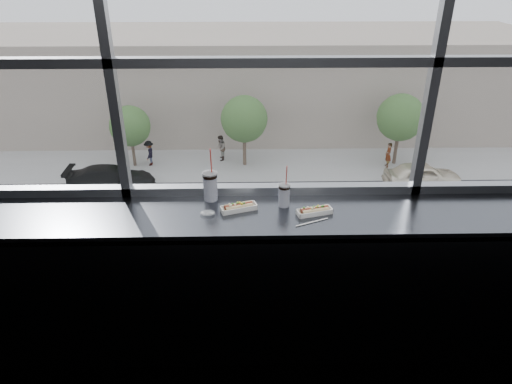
{
  "coord_description": "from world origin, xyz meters",
  "views": [
    {
      "loc": [
        -0.17,
        -1.33,
        2.56
      ],
      "look_at": [
        -0.11,
        1.23,
        1.25
      ],
      "focal_mm": 32.0,
      "sensor_mm": 36.0,
      "label": 1
    }
  ],
  "objects_px": {
    "car_near_c": "(236,245)",
    "tree_center": "(244,119)",
    "hotdog_tray_right": "(314,211)",
    "car_far_c": "(423,171)",
    "hotdog_tray_left": "(239,207)",
    "tree_right": "(400,118)",
    "soda_cup_left": "(210,185)",
    "car_near_b": "(74,245)",
    "tree_left": "(130,126)",
    "pedestrian_d": "(388,153)",
    "pedestrian_a": "(149,151)",
    "car_far_a": "(110,175)",
    "pedestrian_b": "(220,146)",
    "soda_cup_right": "(284,194)",
    "car_near_d": "(403,243)",
    "loose_straw": "(312,222)",
    "wrapper": "(208,213)"
  },
  "relations": [
    {
      "from": "soda_cup_left",
      "to": "pedestrian_d",
      "type": "bearing_deg",
      "value": 69.25
    },
    {
      "from": "pedestrian_b",
      "to": "tree_right",
      "type": "bearing_deg",
      "value": 86.05
    },
    {
      "from": "pedestrian_b",
      "to": "tree_center",
      "type": "bearing_deg",
      "value": 63.71
    },
    {
      "from": "soda_cup_left",
      "to": "loose_straw",
      "type": "height_order",
      "value": "soda_cup_left"
    },
    {
      "from": "hotdog_tray_left",
      "to": "pedestrian_b",
      "type": "height_order",
      "value": "hotdog_tray_left"
    },
    {
      "from": "car_near_d",
      "to": "pedestrian_d",
      "type": "xyz_separation_m",
      "value": [
        2.47,
        11.42,
        0.13
      ]
    },
    {
      "from": "car_near_d",
      "to": "car_far_c",
      "type": "bearing_deg",
      "value": -24.56
    },
    {
      "from": "tree_left",
      "to": "soda_cup_right",
      "type": "bearing_deg",
      "value": -73.26
    },
    {
      "from": "hotdog_tray_left",
      "to": "tree_left",
      "type": "distance_m",
      "value": 30.77
    },
    {
      "from": "loose_straw",
      "to": "car_near_c",
      "type": "xyz_separation_m",
      "value": [
        -1.02,
        16.41,
        -11.13
      ]
    },
    {
      "from": "car_far_c",
      "to": "soda_cup_left",
      "type": "bearing_deg",
      "value": 151.01
    },
    {
      "from": "car_near_c",
      "to": "tree_left",
      "type": "distance_m",
      "value": 14.36
    },
    {
      "from": "hotdog_tray_left",
      "to": "tree_left",
      "type": "bearing_deg",
      "value": 87.46
    },
    {
      "from": "car_near_d",
      "to": "car_far_c",
      "type": "distance_m",
      "value": 8.85
    },
    {
      "from": "tree_center",
      "to": "soda_cup_left",
      "type": "bearing_deg",
      "value": -90.12
    },
    {
      "from": "car_near_c",
      "to": "car_near_b",
      "type": "distance_m",
      "value": 7.91
    },
    {
      "from": "loose_straw",
      "to": "car_near_d",
      "type": "height_order",
      "value": "loose_straw"
    },
    {
      "from": "car_far_a",
      "to": "tree_right",
      "type": "xyz_separation_m",
      "value": [
        19.7,
        4.0,
        2.41
      ]
    },
    {
      "from": "pedestrian_d",
      "to": "car_far_c",
      "type": "bearing_deg",
      "value": 21.0
    },
    {
      "from": "car_far_a",
      "to": "tree_center",
      "type": "height_order",
      "value": "tree_center"
    },
    {
      "from": "wrapper",
      "to": "tree_center",
      "type": "bearing_deg",
      "value": 89.86
    },
    {
      "from": "hotdog_tray_left",
      "to": "loose_straw",
      "type": "height_order",
      "value": "hotdog_tray_left"
    },
    {
      "from": "car_far_a",
      "to": "pedestrian_a",
      "type": "distance_m",
      "value": 4.43
    },
    {
      "from": "car_near_c",
      "to": "wrapper",
      "type": "bearing_deg",
      "value": -174.19
    },
    {
      "from": "hotdog_tray_right",
      "to": "car_far_a",
      "type": "bearing_deg",
      "value": 95.39
    },
    {
      "from": "pedestrian_a",
      "to": "pedestrian_d",
      "type": "relative_size",
      "value": 1.02
    },
    {
      "from": "pedestrian_a",
      "to": "soda_cup_left",
      "type": "bearing_deg",
      "value": 13.71
    },
    {
      "from": "pedestrian_a",
      "to": "tree_right",
      "type": "relative_size",
      "value": 0.43
    },
    {
      "from": "soda_cup_right",
      "to": "pedestrian_b",
      "type": "xyz_separation_m",
      "value": [
        -2.22,
        29.07,
        -11.0
      ]
    },
    {
      "from": "loose_straw",
      "to": "tree_right",
      "type": "relative_size",
      "value": 0.04
    },
    {
      "from": "hotdog_tray_right",
      "to": "car_far_c",
      "type": "relative_size",
      "value": 0.04
    },
    {
      "from": "hotdog_tray_left",
      "to": "loose_straw",
      "type": "bearing_deg",
      "value": -39.02
    },
    {
      "from": "car_near_c",
      "to": "tree_center",
      "type": "bearing_deg",
      "value": 2.49
    },
    {
      "from": "car_near_c",
      "to": "car_near_d",
      "type": "bearing_deg",
      "value": -85.46
    },
    {
      "from": "car_near_c",
      "to": "pedestrian_a",
      "type": "distance_m",
      "value": 13.72
    },
    {
      "from": "soda_cup_left",
      "to": "pedestrian_d",
      "type": "xyz_separation_m",
      "value": [
        10.42,
        27.5,
        -11.08
      ]
    },
    {
      "from": "pedestrian_b",
      "to": "hotdog_tray_left",
      "type": "bearing_deg",
      "value": 3.78
    },
    {
      "from": "car_far_a",
      "to": "car_far_c",
      "type": "height_order",
      "value": "car_far_c"
    },
    {
      "from": "tree_left",
      "to": "tree_center",
      "type": "relative_size",
      "value": 0.87
    },
    {
      "from": "hotdog_tray_left",
      "to": "tree_left",
      "type": "xyz_separation_m",
      "value": [
        -8.18,
        28.24,
        -9.07
      ]
    },
    {
      "from": "hotdog_tray_left",
      "to": "tree_right",
      "type": "distance_m",
      "value": 31.47
    },
    {
      "from": "tree_right",
      "to": "car_near_b",
      "type": "bearing_deg",
      "value": -148.25
    },
    {
      "from": "car_near_c",
      "to": "car_far_a",
      "type": "distance_m",
      "value": 11.47
    },
    {
      "from": "car_near_c",
      "to": "tree_center",
      "type": "height_order",
      "value": "tree_center"
    },
    {
      "from": "tree_right",
      "to": "car_near_c",
      "type": "bearing_deg",
      "value": -133.74
    },
    {
      "from": "car_near_b",
      "to": "pedestrian_a",
      "type": "height_order",
      "value": "pedestrian_a"
    },
    {
      "from": "car_near_c",
      "to": "tree_right",
      "type": "bearing_deg",
      "value": -39.2
    },
    {
      "from": "hotdog_tray_right",
      "to": "tree_right",
      "type": "distance_m",
      "value": 31.35
    },
    {
      "from": "soda_cup_right",
      "to": "tree_left",
      "type": "relative_size",
      "value": 0.07
    },
    {
      "from": "hotdog_tray_left",
      "to": "pedestrian_d",
      "type": "xyz_separation_m",
      "value": [
        10.23,
        27.66,
        -10.99
      ]
    }
  ]
}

